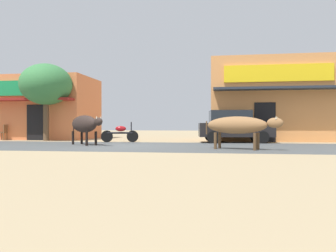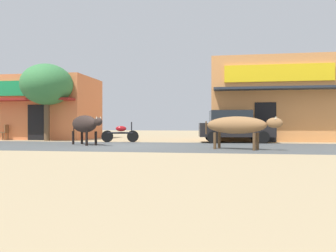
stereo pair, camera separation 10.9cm
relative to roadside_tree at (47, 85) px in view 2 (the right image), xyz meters
name	(u,v)px [view 2 (the right image)]	position (x,y,z in m)	size (l,w,h in m)	color
ground	(120,146)	(5.59, -4.00, -3.20)	(80.00, 80.00, 0.00)	tan
asphalt_road	(120,146)	(5.59, -4.00, -3.19)	(72.00, 6.21, 0.00)	#494D4E
storefront_left_cafe	(47,108)	(-1.45, 2.59, -1.21)	(6.10, 5.05, 3.96)	#E27947
storefront_right_club	(272,101)	(12.82, 2.59, -0.86)	(6.99, 5.05, 4.67)	#DC8E4E
roadside_tree	(47,85)	(0.00, 0.00, 0.00)	(2.92, 2.92, 4.39)	brown
parked_hatchback_car	(234,126)	(10.50, -0.37, -2.36)	(3.86, 2.11, 1.64)	black
parked_motorcycle	(121,133)	(4.66, -0.94, -2.73)	(1.91, 0.49, 1.06)	black
cow_near_brown	(85,124)	(3.79, -3.53, -2.26)	(2.32, 2.14, 1.33)	#2E231F
cow_far_dark	(238,125)	(10.47, -5.29, -2.31)	(2.78, 1.39, 1.22)	olive
cafe_chair_near_tree	(5,131)	(-2.89, 0.35, -2.68)	(0.47, 0.47, 0.92)	brown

